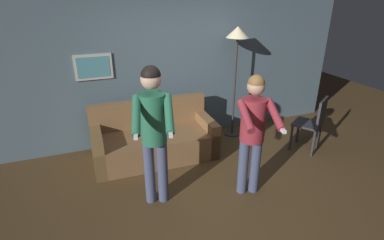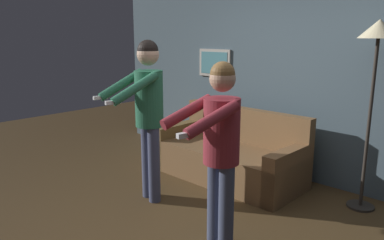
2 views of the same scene
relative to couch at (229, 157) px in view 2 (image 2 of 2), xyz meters
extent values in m
plane|color=#4E381F|center=(0.57, -1.31, -0.28)|extent=(12.00, 12.00, 0.00)
cube|color=#4B5E6A|center=(0.57, 0.63, 1.02)|extent=(6.40, 0.06, 2.60)
cube|color=#B7B2A8|center=(-0.75, 0.59, 1.12)|extent=(0.57, 0.02, 0.40)
cube|color=teal|center=(-0.75, 0.57, 1.12)|extent=(0.49, 0.01, 0.32)
cube|color=brown|center=(0.00, -0.04, -0.07)|extent=(1.91, 0.87, 0.42)
cube|color=brown|center=(0.00, 0.31, 0.37)|extent=(1.90, 0.16, 0.45)
cube|color=brown|center=(-0.87, -0.03, 0.01)|extent=(0.17, 0.85, 0.58)
cube|color=brown|center=(0.87, -0.06, 0.01)|extent=(0.17, 0.85, 0.58)
cylinder|color=#332D28|center=(1.55, 0.28, -0.27)|extent=(0.28, 0.28, 0.02)
cylinder|color=#332D28|center=(1.55, 0.28, 0.62)|extent=(0.04, 0.04, 1.75)
cone|color=#F9EAB7|center=(1.55, 0.28, 1.58)|extent=(0.39, 0.39, 0.18)
cylinder|color=#434B6B|center=(-0.32, -1.09, 0.14)|extent=(0.13, 0.13, 0.84)
cylinder|color=#434B6B|center=(-0.17, -1.12, 0.14)|extent=(0.13, 0.13, 0.84)
cylinder|color=#286B4C|center=(-0.25, -1.10, 0.86)|extent=(0.30, 0.30, 0.60)
sphere|color=#D8AD8E|center=(-0.25, -1.10, 1.33)|extent=(0.23, 0.23, 0.23)
sphere|color=black|center=(-0.25, -1.10, 1.37)|extent=(0.22, 0.22, 0.22)
cylinder|color=#286B4C|center=(-0.47, -1.29, 1.01)|extent=(0.21, 0.52, 0.32)
cube|color=white|center=(-0.52, -1.52, 0.89)|extent=(0.07, 0.16, 0.04)
cylinder|color=#286B4C|center=(-0.13, -1.37, 1.01)|extent=(0.21, 0.52, 0.32)
cube|color=white|center=(-0.19, -1.60, 0.89)|extent=(0.07, 0.16, 0.04)
cylinder|color=#404966|center=(0.85, -1.32, 0.11)|extent=(0.13, 0.13, 0.77)
cylinder|color=#404966|center=(1.01, -1.36, 0.11)|extent=(0.13, 0.13, 0.77)
cylinder|color=maroon|center=(0.93, -1.34, 0.76)|extent=(0.30, 0.30, 0.54)
sphere|color=tan|center=(0.93, -1.34, 1.19)|extent=(0.21, 0.21, 0.21)
sphere|color=brown|center=(0.93, -1.34, 1.22)|extent=(0.20, 0.20, 0.20)
cylinder|color=maroon|center=(0.71, -1.52, 0.92)|extent=(0.20, 0.49, 0.25)
cylinder|color=maroon|center=(1.05, -1.60, 0.92)|extent=(0.20, 0.49, 0.25)
cube|color=white|center=(0.99, -1.82, 0.83)|extent=(0.07, 0.16, 0.04)
camera|label=1|loc=(-0.94, -4.19, 2.20)|focal=28.00mm
camera|label=2|loc=(2.77, -3.65, 1.52)|focal=35.00mm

